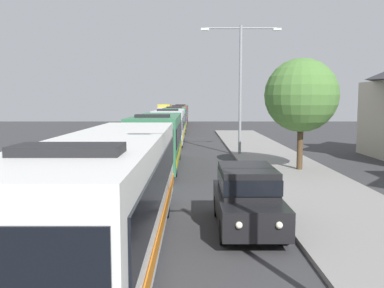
# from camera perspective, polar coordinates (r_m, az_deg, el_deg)

# --- Properties ---
(bus_lead) EXTENTS (2.58, 12.17, 3.21)m
(bus_lead) POSITION_cam_1_polar(r_m,az_deg,el_deg) (10.77, -10.81, -6.07)
(bus_lead) COLOR silver
(bus_lead) RESTS_ON ground_plane
(bus_second_in_line) EXTENTS (2.58, 10.66, 3.21)m
(bus_second_in_line) POSITION_cam_1_polar(r_m,az_deg,el_deg) (24.62, -4.68, 0.78)
(bus_second_in_line) COLOR #33724C
(bus_second_in_line) RESTS_ON ground_plane
(bus_middle) EXTENTS (2.58, 10.47, 3.21)m
(bus_middle) POSITION_cam_1_polar(r_m,az_deg,el_deg) (37.80, -3.05, 2.61)
(bus_middle) COLOR silver
(bus_middle) RESTS_ON ground_plane
(bus_fourth_in_line) EXTENTS (2.58, 11.11, 3.21)m
(bus_fourth_in_line) POSITION_cam_1_polar(r_m,az_deg,el_deg) (50.94, -2.26, 3.49)
(bus_fourth_in_line) COLOR #33724C
(bus_fourth_in_line) RESTS_ON ground_plane
(bus_rear) EXTENTS (2.58, 10.68, 3.21)m
(bus_rear) POSITION_cam_1_polar(r_m,az_deg,el_deg) (64.05, -1.80, 4.00)
(bus_rear) COLOR maroon
(bus_rear) RESTS_ON ground_plane
(bus_tail_end) EXTENTS (2.58, 12.26, 3.21)m
(bus_tail_end) POSITION_cam_1_polar(r_m,az_deg,el_deg) (76.95, -1.50, 4.34)
(bus_tail_end) COLOR #33724C
(bus_tail_end) RESTS_ON ground_plane
(white_suv) EXTENTS (1.86, 4.56, 1.90)m
(white_suv) POSITION_cam_1_polar(r_m,az_deg,el_deg) (12.93, 7.56, -6.97)
(white_suv) COLOR black
(white_suv) RESTS_ON ground_plane
(box_truck_oncoming) EXTENTS (2.35, 7.48, 3.15)m
(box_truck_oncoming) POSITION_cam_1_polar(r_m,az_deg,el_deg) (80.47, -3.79, 4.41)
(box_truck_oncoming) COLOR #B7B7BC
(box_truck_oncoming) RESTS_ON ground_plane
(streetlamp_mid) EXTENTS (5.55, 0.28, 8.93)m
(streetlamp_mid) POSITION_cam_1_polar(r_m,az_deg,el_deg) (29.65, 6.65, 9.09)
(streetlamp_mid) COLOR gray
(streetlamp_mid) RESTS_ON sidewalk
(roadside_tree) EXTENTS (3.98, 3.98, 6.04)m
(roadside_tree) POSITION_cam_1_polar(r_m,az_deg,el_deg) (23.39, 14.73, 6.45)
(roadside_tree) COLOR #4C3823
(roadside_tree) RESTS_ON sidewalk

